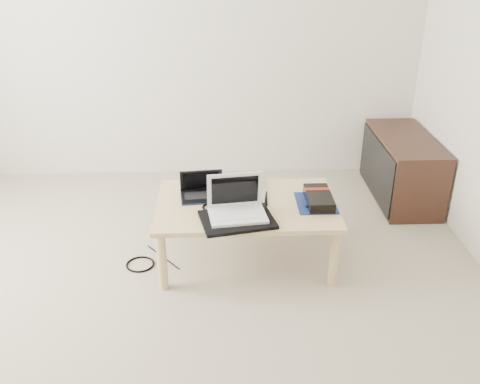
{
  "coord_description": "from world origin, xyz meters",
  "views": [
    {
      "loc": [
        0.39,
        -2.3,
        1.9
      ],
      "look_at": [
        0.49,
        0.6,
        0.48
      ],
      "focal_mm": 40.0,
      "sensor_mm": 36.0,
      "label": 1
    }
  ],
  "objects_px": {
    "gpu_box": "(319,198)",
    "coffee_table": "(246,210)",
    "netbook": "(202,191)",
    "white_laptop": "(237,207)",
    "media_cabinet": "(401,168)"
  },
  "relations": [
    {
      "from": "coffee_table",
      "to": "media_cabinet",
      "type": "height_order",
      "value": "media_cabinet"
    },
    {
      "from": "media_cabinet",
      "to": "netbook",
      "type": "relative_size",
      "value": 3.21
    },
    {
      "from": "coffee_table",
      "to": "netbook",
      "type": "xyz_separation_m",
      "value": [
        -0.28,
        0.1,
        0.09
      ]
    },
    {
      "from": "netbook",
      "to": "white_laptop",
      "type": "relative_size",
      "value": 0.8
    },
    {
      "from": "coffee_table",
      "to": "netbook",
      "type": "bearing_deg",
      "value": 160.2
    },
    {
      "from": "white_laptop",
      "to": "gpu_box",
      "type": "relative_size",
      "value": 1.16
    },
    {
      "from": "gpu_box",
      "to": "coffee_table",
      "type": "bearing_deg",
      "value": 177.75
    },
    {
      "from": "netbook",
      "to": "gpu_box",
      "type": "height_order",
      "value": "netbook"
    },
    {
      "from": "netbook",
      "to": "gpu_box",
      "type": "relative_size",
      "value": 0.93
    },
    {
      "from": "coffee_table",
      "to": "white_laptop",
      "type": "distance_m",
      "value": 0.22
    },
    {
      "from": "gpu_box",
      "to": "white_laptop",
      "type": "bearing_deg",
      "value": -162.75
    },
    {
      "from": "media_cabinet",
      "to": "gpu_box",
      "type": "height_order",
      "value": "media_cabinet"
    },
    {
      "from": "white_laptop",
      "to": "gpu_box",
      "type": "xyz_separation_m",
      "value": [
        0.51,
        0.16,
        -0.04
      ]
    },
    {
      "from": "netbook",
      "to": "white_laptop",
      "type": "distance_m",
      "value": 0.35
    },
    {
      "from": "media_cabinet",
      "to": "gpu_box",
      "type": "relative_size",
      "value": 2.98
    }
  ]
}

